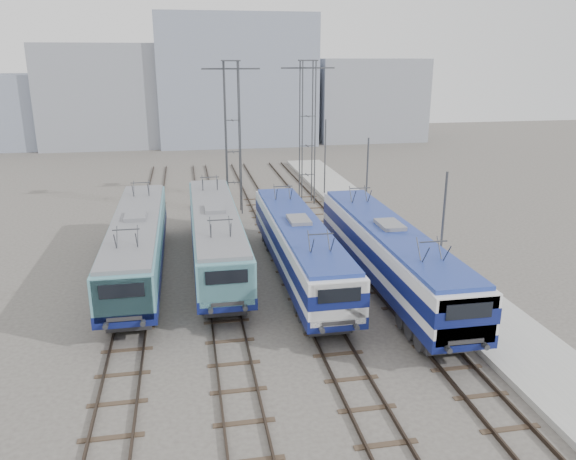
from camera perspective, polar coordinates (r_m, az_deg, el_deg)
The scene contains 15 objects.
ground at distance 26.18m, azimuth -0.92°, elevation -10.82°, with size 160.00×160.00×0.00m, color #514C47.
platform at distance 35.93m, azimuth 13.17°, elevation -3.02°, with size 4.00×70.00×0.30m, color #9E9E99.
locomotive_far_left at distance 33.12m, azimuth -15.06°, elevation -1.18°, with size 2.77×17.49×3.29m.
locomotive_center_left at distance 33.75m, azimuth -7.35°, elevation -0.35°, with size 2.79×17.62×3.32m.
locomotive_center_right at distance 31.53m, azimuth 1.15°, elevation -1.48°, with size 2.71×17.12×3.22m.
locomotive_far_right at distance 30.66m, azimuth 10.28°, elevation -2.17°, with size 2.81×17.79×3.34m.
catenary_tower_west at distance 45.31m, azimuth -5.65°, elevation 9.96°, with size 4.50×1.20×12.00m.
catenary_tower_east at distance 48.24m, azimuth 1.98°, elevation 10.47°, with size 4.50×1.20×12.00m.
mast_front at distance 29.07m, azimuth 15.33°, elevation -1.04°, with size 0.12×0.12×7.00m, color #3F4247.
mast_mid at distance 39.80m, azimuth 7.99°, elevation 4.27°, with size 0.12×0.12×7.00m, color #3F4247.
mast_rear at distance 51.10m, azimuth 3.78°, elevation 7.26°, with size 0.12×0.12×7.00m, color #3F4247.
safety_cone at distance 27.02m, azimuth 18.45°, elevation -9.43°, with size 0.34×0.34×0.59m, color #E03700.
building_west at distance 85.57m, azimuth -17.72°, elevation 12.88°, with size 18.00×12.00×14.00m, color gray.
building_center at distance 85.21m, azimuth -5.36°, elevation 14.93°, with size 22.00×14.00×18.00m, color #838CA1.
building_east at distance 89.45m, azimuth 7.90°, elevation 13.03°, with size 16.00×12.00×12.00m, color gray.
Camera 1 is at (-3.77, -22.79, 12.31)m, focal length 35.00 mm.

